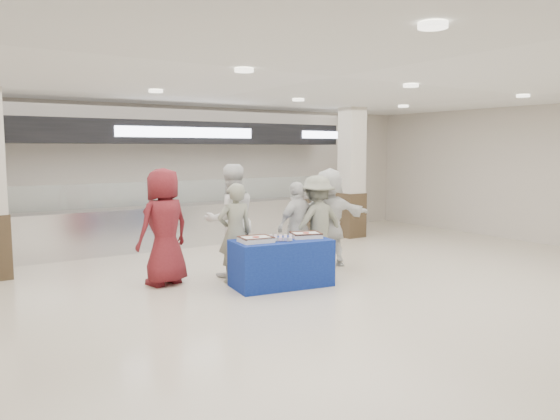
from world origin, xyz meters
TOP-DOWN VIEW (x-y plane):
  - ground at (0.00, 0.00)m, footprint 14.00×14.00m
  - serving_line at (0.00, 5.40)m, footprint 8.70×0.85m
  - column_right at (4.00, 4.20)m, footprint 0.55×0.55m
  - display_table at (-0.22, 1.07)m, footprint 1.65×1.01m
  - sheet_cake_left at (-0.67, 1.11)m, footprint 0.53×0.44m
  - sheet_cake_right at (0.24, 1.02)m, footprint 0.56×0.50m
  - cupcake_tray at (-0.27, 1.08)m, footprint 0.49×0.46m
  - civilian_maroon at (-1.73, 2.20)m, footprint 1.04×0.81m
  - soldier_a at (-0.70, 1.71)m, footprint 0.64×0.47m
  - chef_tall at (-0.55, 2.13)m, footprint 1.03×0.85m
  - chef_short at (0.65, 1.82)m, footprint 1.00×0.56m
  - soldier_b at (1.00, 1.71)m, footprint 1.12×0.65m
  - civilian_white at (1.38, 1.85)m, footprint 1.79×1.10m

SIDE VIEW (x-z plane):
  - ground at x=0.00m, z-range 0.00..0.00m
  - display_table at x=-0.22m, z-range 0.00..0.75m
  - cupcake_tray at x=-0.27m, z-range 0.75..0.81m
  - sheet_cake_right at x=0.24m, z-range 0.75..0.85m
  - sheet_cake_left at x=-0.67m, z-range 0.75..0.85m
  - chef_short at x=0.65m, z-range 0.00..1.61m
  - soldier_a at x=-0.70m, z-range 0.00..1.64m
  - soldier_b at x=1.00m, z-range 0.00..1.72m
  - civilian_white at x=1.38m, z-range 0.00..1.84m
  - civilian_maroon at x=-1.73m, z-range 0.00..1.89m
  - chef_tall at x=-0.55m, z-range 0.00..1.94m
  - serving_line at x=0.00m, z-range -0.24..2.56m
  - column_right at x=4.00m, z-range -0.07..3.13m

